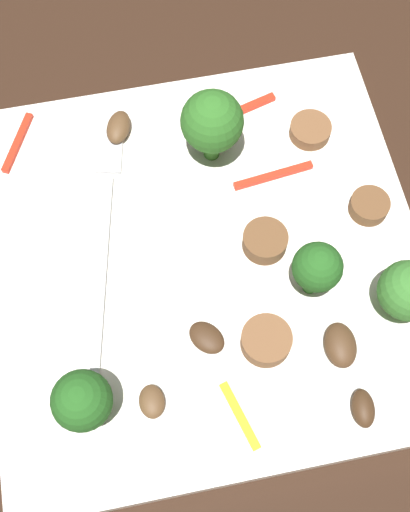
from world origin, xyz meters
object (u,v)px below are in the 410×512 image
Objects in this scene: fork at (104,225)px; broccoli_floret_2 at (82,401)px; pepper_strip_2 at (273,176)px; sausage_slice_0 at (310,130)px; mushroom_0 at (340,345)px; mushroom_1 at (118,127)px; pepper_strip_0 at (246,108)px; pepper_strip_1 at (243,415)px; broccoli_floret_0 at (317,268)px; mushroom_4 at (152,402)px; mushroom_3 at (207,338)px; plate at (205,260)px; broccoli_floret_1 at (408,291)px; mushroom_2 at (363,408)px; pepper_strip_3 at (18,143)px; sausage_slice_3 at (266,341)px; broccoli_floret_3 at (212,122)px; sausage_slice_1 at (369,206)px; sausage_slice_2 at (264,238)px.

broccoli_floret_2 is (-0.12, 0.03, 0.03)m from fork.
sausage_slice_0 is at bearing -48.86° from pepper_strip_2.
mushroom_1 is (0.19, 0.11, -0.00)m from mushroom_0.
pepper_strip_0 is 0.22m from pepper_strip_1.
broccoli_floret_0 reaches higher than mushroom_4.
mushroom_0 reaches higher than mushroom_3.
broccoli_floret_0 is 0.15m from pepper_strip_0.
broccoli_floret_2 is at bearing 134.44° from plate.
broccoli_floret_1 is at bearing -82.12° from broccoli_floret_2.
mushroom_1 reaches higher than pepper_strip_0.
pepper_strip_0 is (0.11, -0.05, 0.01)m from plate.
mushroom_2 reaches higher than pepper_strip_1.
mushroom_0 reaches higher than pepper_strip_2.
mushroom_0 is 0.08m from pepper_strip_1.
sausage_slice_0 is 0.59× the size of pepper_strip_3.
sausage_slice_0 is 0.93× the size of sausage_slice_3.
pepper_strip_2 is (0.14, -0.11, -0.00)m from mushroom_4.
sausage_slice_0 is at bearing -125.77° from pepper_strip_0.
sausage_slice_0 is at bearing -62.37° from fork.
mushroom_0 is at bearing -162.14° from broccoli_floret_3.
fork is at bearing 82.76° from sausage_slice_1.
pepper_strip_1 is (-0.11, -0.00, 0.01)m from plate.
pepper_strip_3 is at bearing 54.77° from sausage_slice_2.
sausage_slice_0 is at bearing -37.05° from mushroom_3.
broccoli_floret_1 reaches higher than sausage_slice_2.
sausage_slice_2 and mushroom_0 have the same top height.
sausage_slice_3 is at bearing -158.93° from plate.
fork is at bearing 164.04° from mushroom_1.
fork is 5.55× the size of sausage_slice_3.
pepper_strip_1 is at bearing 140.06° from broccoli_floret_0.
mushroom_0 reaches higher than mushroom_2.
sausage_slice_3 is 0.08m from mushroom_4.
sausage_slice_3 is at bearing -80.00° from broccoli_floret_2.
sausage_slice_2 is 1.43× the size of mushroom_4.
pepper_strip_3 is (0.06, 0.17, -0.00)m from pepper_strip_2.
sausage_slice_0 is at bearing -40.26° from mushroom_4.
broccoli_floret_3 is 0.15m from sausage_slice_3.
mushroom_2 is at bearing -174.70° from pepper_strip_0.
mushroom_1 is at bearing 58.78° from sausage_slice_1.
sausage_slice_2 reaches higher than plate.
sausage_slice_3 is 0.04m from mushroom_3.
broccoli_floret_3 is at bearing -33.52° from broccoli_floret_2.
fork is at bearing 29.77° from mushroom_3.
mushroom_1 is at bearing 21.13° from plate.
plate is at bearing 1.02° from pepper_strip_1.
pepper_strip_2 is at bearing -38.06° from mushroom_4.
sausage_slice_1 is 0.12m from sausage_slice_3.
mushroom_3 is at bearing 75.00° from mushroom_0.
mushroom_2 is at bearing -103.16° from mushroom_4.
mushroom_2 reaches higher than pepper_strip_3.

